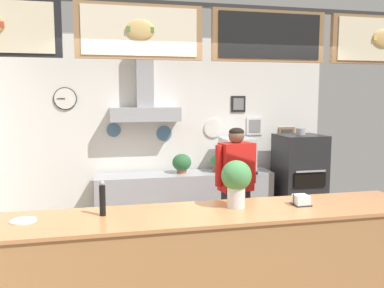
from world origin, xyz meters
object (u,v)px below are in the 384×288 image
basil_vase (236,181)px  potted_rosemary (182,163)px  pepper_grinder (102,198)px  espresso_machine (237,155)px  pizza_oven (299,183)px  potted_sage (216,162)px  condiment_plate (23,221)px  napkin_holder (301,200)px  shop_worker (236,191)px

basil_vase → potted_rosemary: bearing=90.9°
pepper_grinder → basil_vase: (1.15, -0.00, 0.09)m
espresso_machine → pepper_grinder: 2.98m
pizza_oven → pepper_grinder: bearing=-143.5°
potted_rosemary → potted_sage: 0.51m
condiment_plate → basil_vase: size_ratio=0.48×
espresso_machine → napkin_holder: espresso_machine is taller
pizza_oven → potted_sage: size_ratio=6.53×
shop_worker → basil_vase: (-0.41, -1.22, 0.40)m
pepper_grinder → potted_rosemary: bearing=64.1°
potted_rosemary → espresso_machine: bearing=-2.0°
pizza_oven → potted_rosemary: pizza_oven is taller
pepper_grinder → napkin_holder: 1.75m
espresso_machine → potted_sage: size_ratio=2.32×
espresso_machine → shop_worker: bearing=-109.8°
shop_worker → pepper_grinder: shop_worker is taller
espresso_machine → basil_vase: (-0.79, -2.26, 0.12)m
potted_sage → basil_vase: size_ratio=0.57×
potted_sage → pepper_grinder: pepper_grinder is taller
espresso_machine → potted_rosemary: size_ratio=2.00×
basil_vase → espresso_machine: bearing=70.7°
shop_worker → espresso_machine: bearing=-120.6°
potted_sage → basil_vase: (-0.48, -2.28, 0.22)m
shop_worker → pepper_grinder: size_ratio=5.69×
condiment_plate → pepper_grinder: 0.62m
espresso_machine → condiment_plate: bearing=-138.2°
basil_vase → napkin_holder: 0.63m
pizza_oven → condiment_plate: bearing=-148.3°
espresso_machine → napkin_holder: 2.33m
basil_vase → napkin_holder: bearing=-5.5°
espresso_machine → potted_rosemary: (-0.83, 0.03, -0.09)m
potted_rosemary → potted_sage: potted_rosemary is taller
pepper_grinder → napkin_holder: bearing=-2.0°
napkin_holder → condiment_plate: bearing=179.1°
pizza_oven → pepper_grinder: size_ratio=5.35×
potted_rosemary → pepper_grinder: 2.55m
pizza_oven → condiment_plate: (-3.49, -2.15, 0.33)m
shop_worker → potted_sage: 1.08m
shop_worker → potted_rosemary: bearing=-77.9°
potted_sage → pepper_grinder: 2.80m
espresso_machine → potted_sage: (-0.32, 0.02, -0.10)m
pizza_oven → espresso_machine: (-0.94, 0.13, 0.44)m
basil_vase → napkin_holder: size_ratio=2.69×
potted_sage → napkin_holder: size_ratio=1.54×
espresso_machine → basil_vase: bearing=-109.3°
pizza_oven → pepper_grinder: (-2.88, -2.13, 0.47)m
espresso_machine → pizza_oven: bearing=-7.7°
condiment_plate → espresso_machine: bearing=41.8°
napkin_holder → basil_vase: bearing=174.5°
potted_sage → pepper_grinder: (-1.62, -2.28, 0.13)m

